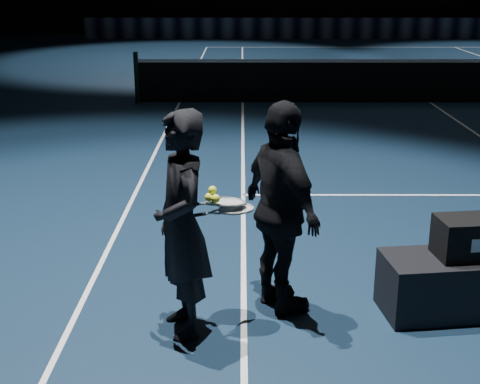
# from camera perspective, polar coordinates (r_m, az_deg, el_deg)

# --- Properties ---
(floor) EXTENTS (36.00, 36.00, 0.00)m
(floor) POSITION_cam_1_polar(r_m,az_deg,el_deg) (15.25, 15.99, 7.29)
(floor) COLOR #0E2232
(floor) RESTS_ON ground
(court_lines) EXTENTS (10.98, 23.78, 0.01)m
(court_lines) POSITION_cam_1_polar(r_m,az_deg,el_deg) (15.25, 15.99, 7.30)
(court_lines) COLOR white
(court_lines) RESTS_ON floor
(net_post_left) EXTENTS (0.10, 0.10, 1.10)m
(net_post_left) POSITION_cam_1_polar(r_m,az_deg,el_deg) (14.77, -8.82, 9.60)
(net_post_left) COLOR black
(net_post_left) RESTS_ON floor
(net_mesh) EXTENTS (12.80, 0.02, 0.86)m
(net_mesh) POSITION_cam_1_polar(r_m,az_deg,el_deg) (15.18, 16.14, 8.96)
(net_mesh) COLOR black
(net_mesh) RESTS_ON floor
(net_tape) EXTENTS (12.80, 0.03, 0.07)m
(net_tape) POSITION_cam_1_polar(r_m,az_deg,el_deg) (15.12, 16.29, 10.69)
(net_tape) COLOR white
(net_tape) RESTS_ON net_mesh
(sponsor_backdrop) EXTENTS (22.00, 0.15, 0.90)m
(sponsor_backdrop) POSITION_cam_1_polar(r_m,az_deg,el_deg) (30.30, 8.22, 13.66)
(sponsor_backdrop) COLOR black
(sponsor_backdrop) RESTS_ON floor
(player_a) EXTENTS (0.61, 0.74, 1.75)m
(player_a) POSITION_cam_1_polar(r_m,az_deg,el_deg) (5.02, -5.01, -2.85)
(player_a) COLOR black
(player_a) RESTS_ON floor
(player_b) EXTENTS (0.84, 1.11, 1.75)m
(player_b) POSITION_cam_1_polar(r_m,az_deg,el_deg) (5.34, 3.58, -1.50)
(player_b) COLOR black
(player_b) RESTS_ON floor
(racket_lower) EXTENTS (0.71, 0.49, 0.03)m
(racket_lower) POSITION_cam_1_polar(r_m,az_deg,el_deg) (5.15, -0.33, -1.46)
(racket_lower) COLOR black
(racket_lower) RESTS_ON player_a
(racket_upper) EXTENTS (0.70, 0.52, 0.10)m
(racket_upper) POSITION_cam_1_polar(r_m,az_deg,el_deg) (5.15, -1.02, -0.86)
(racket_upper) COLOR black
(racket_upper) RESTS_ON player_b
(tennis_balls) EXTENTS (0.12, 0.10, 0.12)m
(tennis_balls) POSITION_cam_1_polar(r_m,az_deg,el_deg) (5.04, -2.37, -0.31)
(tennis_balls) COLOR yellow
(tennis_balls) RESTS_ON racket_upper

